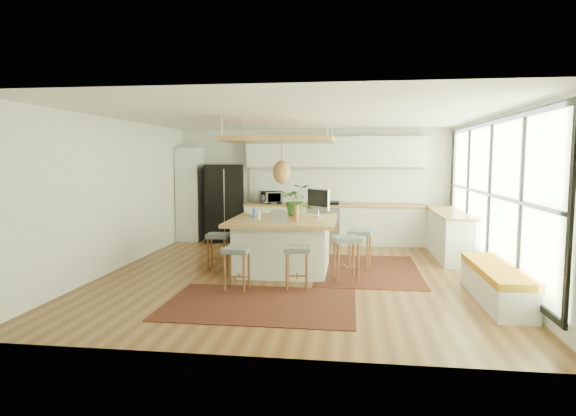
# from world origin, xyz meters

# --- Properties ---
(floor) EXTENTS (7.00, 7.00, 0.00)m
(floor) POSITION_xyz_m (0.00, 0.00, 0.00)
(floor) COLOR #522E17
(floor) RESTS_ON ground
(ceiling) EXTENTS (7.00, 7.00, 0.00)m
(ceiling) POSITION_xyz_m (0.00, 0.00, 2.70)
(ceiling) COLOR white
(ceiling) RESTS_ON ground
(wall_back) EXTENTS (6.50, 0.00, 6.50)m
(wall_back) POSITION_xyz_m (0.00, 3.50, 1.35)
(wall_back) COLOR silver
(wall_back) RESTS_ON ground
(wall_front) EXTENTS (6.50, 0.00, 6.50)m
(wall_front) POSITION_xyz_m (0.00, -3.50, 1.35)
(wall_front) COLOR silver
(wall_front) RESTS_ON ground
(wall_left) EXTENTS (0.00, 7.00, 7.00)m
(wall_left) POSITION_xyz_m (-3.25, 0.00, 1.35)
(wall_left) COLOR silver
(wall_left) RESTS_ON ground
(wall_right) EXTENTS (0.00, 7.00, 7.00)m
(wall_right) POSITION_xyz_m (3.25, 0.00, 1.35)
(wall_right) COLOR silver
(wall_right) RESTS_ON ground
(window_wall) EXTENTS (0.10, 6.20, 2.60)m
(window_wall) POSITION_xyz_m (3.22, 0.00, 1.40)
(window_wall) COLOR black
(window_wall) RESTS_ON wall_right
(pantry) EXTENTS (0.55, 0.60, 2.25)m
(pantry) POSITION_xyz_m (-2.95, 3.18, 1.12)
(pantry) COLOR silver
(pantry) RESTS_ON floor
(back_counter_base) EXTENTS (4.20, 0.60, 0.88)m
(back_counter_base) POSITION_xyz_m (0.55, 3.18, 0.44)
(back_counter_base) COLOR silver
(back_counter_base) RESTS_ON floor
(back_counter_top) EXTENTS (4.24, 0.64, 0.05)m
(back_counter_top) POSITION_xyz_m (0.55, 3.18, 0.90)
(back_counter_top) COLOR olive
(back_counter_top) RESTS_ON back_counter_base
(backsplash) EXTENTS (4.20, 0.02, 0.80)m
(backsplash) POSITION_xyz_m (0.55, 3.48, 1.35)
(backsplash) COLOR white
(backsplash) RESTS_ON wall_back
(upper_cabinets) EXTENTS (4.20, 0.34, 0.70)m
(upper_cabinets) POSITION_xyz_m (0.55, 3.32, 2.15)
(upper_cabinets) COLOR silver
(upper_cabinets) RESTS_ON wall_back
(range) EXTENTS (0.76, 0.62, 1.00)m
(range) POSITION_xyz_m (0.30, 3.18, 0.50)
(range) COLOR #A5A5AA
(range) RESTS_ON floor
(right_counter_base) EXTENTS (0.60, 2.50, 0.88)m
(right_counter_base) POSITION_xyz_m (2.93, 2.00, 0.44)
(right_counter_base) COLOR silver
(right_counter_base) RESTS_ON floor
(right_counter_top) EXTENTS (0.64, 2.54, 0.05)m
(right_counter_top) POSITION_xyz_m (2.93, 2.00, 0.90)
(right_counter_top) COLOR olive
(right_counter_top) RESTS_ON right_counter_base
(window_bench) EXTENTS (0.52, 2.00, 0.50)m
(window_bench) POSITION_xyz_m (2.95, -1.20, 0.25)
(window_bench) COLOR silver
(window_bench) RESTS_ON floor
(ceiling_panel) EXTENTS (1.86, 1.86, 0.80)m
(ceiling_panel) POSITION_xyz_m (-0.30, 0.40, 2.05)
(ceiling_panel) COLOR olive
(ceiling_panel) RESTS_ON ceiling
(rug_near) EXTENTS (2.60, 1.80, 0.01)m
(rug_near) POSITION_xyz_m (-0.29, -1.76, 0.01)
(rug_near) COLOR black
(rug_near) RESTS_ON floor
(rug_right) EXTENTS (1.80, 2.60, 0.01)m
(rug_right) POSITION_xyz_m (1.24, 0.48, 0.01)
(rug_right) COLOR black
(rug_right) RESTS_ON floor
(fridge) EXTENTS (1.09, 0.96, 1.85)m
(fridge) POSITION_xyz_m (-2.13, 3.20, 0.93)
(fridge) COLOR black
(fridge) RESTS_ON floor
(island) EXTENTS (1.85, 1.85, 0.93)m
(island) POSITION_xyz_m (-0.25, 0.28, 0.47)
(island) COLOR olive
(island) RESTS_ON floor
(stool_near_left) EXTENTS (0.40, 0.40, 0.65)m
(stool_near_left) POSITION_xyz_m (-0.77, -1.10, 0.35)
(stool_near_left) COLOR #4E5256
(stool_near_left) RESTS_ON floor
(stool_near_right) EXTENTS (0.42, 0.42, 0.66)m
(stool_near_right) POSITION_xyz_m (0.13, -0.92, 0.35)
(stool_near_right) COLOR #4E5256
(stool_near_right) RESTS_ON floor
(stool_right_front) EXTENTS (0.51, 0.51, 0.73)m
(stool_right_front) POSITION_xyz_m (0.86, -0.28, 0.35)
(stool_right_front) COLOR #4E5256
(stool_right_front) RESTS_ON floor
(stool_right_back) EXTENTS (0.48, 0.48, 0.70)m
(stool_right_back) POSITION_xyz_m (1.10, 0.66, 0.35)
(stool_right_back) COLOR #4E5256
(stool_right_back) RESTS_ON floor
(stool_left_side) EXTENTS (0.41, 0.41, 0.65)m
(stool_left_side) POSITION_xyz_m (-1.44, 0.23, 0.35)
(stool_left_side) COLOR #4E5256
(stool_left_side) RESTS_ON floor
(laptop) EXTENTS (0.34, 0.36, 0.23)m
(laptop) POSITION_xyz_m (-0.28, -0.26, 1.05)
(laptop) COLOR #A5A5AA
(laptop) RESTS_ON island
(monitor) EXTENTS (0.55, 0.54, 0.53)m
(monitor) POSITION_xyz_m (0.34, 0.63, 1.19)
(monitor) COLOR #A5A5AA
(monitor) RESTS_ON island
(microwave) EXTENTS (0.59, 0.42, 0.36)m
(microwave) POSITION_xyz_m (-0.95, 3.17, 1.10)
(microwave) COLOR #A5A5AA
(microwave) RESTS_ON back_counter_top
(island_plant) EXTENTS (0.63, 0.68, 0.45)m
(island_plant) POSITION_xyz_m (-0.11, 0.90, 1.16)
(island_plant) COLOR #1E4C19
(island_plant) RESTS_ON island
(island_bowl) EXTENTS (0.28, 0.28, 0.06)m
(island_bowl) POSITION_xyz_m (-0.91, 0.67, 0.96)
(island_bowl) COLOR white
(island_bowl) RESTS_ON island
(island_bottle_0) EXTENTS (0.07, 0.07, 0.19)m
(island_bottle_0) POSITION_xyz_m (-0.80, 0.38, 1.03)
(island_bottle_0) COLOR #2D4BB4
(island_bottle_0) RESTS_ON island
(island_bottle_1) EXTENTS (0.07, 0.07, 0.19)m
(island_bottle_1) POSITION_xyz_m (-0.65, 0.13, 1.03)
(island_bottle_1) COLOR #BDBBC2
(island_bottle_1) RESTS_ON island
(island_bottle_2) EXTENTS (0.07, 0.07, 0.19)m
(island_bottle_2) POSITION_xyz_m (-0.00, -0.02, 1.03)
(island_bottle_2) COLOR #A65D37
(island_bottle_2) RESTS_ON island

